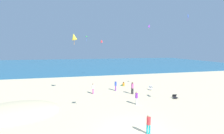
% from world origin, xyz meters
% --- Properties ---
extents(ground_plane, '(120.00, 120.00, 0.00)m').
position_xyz_m(ground_plane, '(0.00, 10.00, 0.00)').
color(ground_plane, beige).
extents(ocean_water, '(120.00, 60.00, 0.05)m').
position_xyz_m(ocean_water, '(0.00, 54.19, 0.03)').
color(ocean_water, '#236084').
rests_on(ocean_water, ground_plane).
extents(dune_mound, '(8.29, 5.81, 1.52)m').
position_xyz_m(dune_mound, '(-10.05, 5.90, 0.00)').
color(dune_mound, beige).
rests_on(dune_mound, ground_plane).
extents(beach_chair_near_camera, '(0.84, 0.87, 0.59)m').
position_xyz_m(beach_chair_near_camera, '(6.78, 10.65, 0.25)').
color(beach_chair_near_camera, white).
rests_on(beach_chair_near_camera, ground_plane).
extents(beach_chair_mid_beach, '(0.65, 0.75, 0.49)m').
position_xyz_m(beach_chair_mid_beach, '(7.86, 6.21, 0.21)').
color(beach_chair_mid_beach, black).
rests_on(beach_chair_mid_beach, ground_plane).
extents(person_0, '(0.39, 0.39, 1.50)m').
position_xyz_m(person_0, '(0.91, -0.41, 0.86)').
color(person_0, '#19ADB2').
rests_on(person_0, ground_plane).
extents(person_1, '(0.34, 0.34, 1.56)m').
position_xyz_m(person_1, '(1.43, 11.28, 0.90)').
color(person_1, purple).
rests_on(person_1, ground_plane).
extents(person_2, '(0.36, 0.36, 1.49)m').
position_xyz_m(person_2, '(2.33, 5.34, 0.86)').
color(person_2, white).
rests_on(person_2, ground_plane).
extents(person_3, '(0.63, 0.63, 0.74)m').
position_xyz_m(person_3, '(3.42, 13.78, 0.27)').
color(person_3, orange).
rests_on(person_3, ground_plane).
extents(person_4, '(0.40, 0.40, 1.47)m').
position_xyz_m(person_4, '(-2.02, 10.44, 0.85)').
color(person_4, '#D8599E').
rests_on(person_4, ground_plane).
extents(person_5, '(0.47, 0.47, 1.67)m').
position_xyz_m(person_5, '(3.27, 9.16, 0.96)').
color(person_5, black).
rests_on(person_5, ground_plane).
extents(kite_purple, '(0.67, 0.51, 1.21)m').
position_xyz_m(kite_purple, '(11.90, 22.01, 11.23)').
color(kite_purple, purple).
extents(kite_blue, '(0.41, 0.38, 0.90)m').
position_xyz_m(kite_blue, '(10.83, 8.36, 10.60)').
color(kite_blue, blue).
extents(kite_green, '(0.64, 0.62, 1.18)m').
position_xyz_m(kite_green, '(-1.85, 25.50, 9.04)').
color(kite_green, green).
extents(kite_red, '(0.58, 0.54, 1.21)m').
position_xyz_m(kite_red, '(1.31, 23.56, 7.94)').
color(kite_red, red).
extents(kite_yellow, '(1.07, 1.05, 1.50)m').
position_xyz_m(kite_yellow, '(-4.37, 10.75, 7.79)').
color(kite_yellow, yellow).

